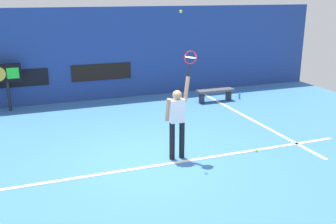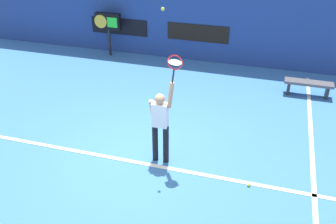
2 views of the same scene
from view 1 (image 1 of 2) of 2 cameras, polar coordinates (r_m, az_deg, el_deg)
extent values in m
plane|color=#3870B2|center=(9.52, -2.13, -6.85)|extent=(18.00, 18.00, 0.00)
cube|color=navy|center=(14.78, -9.80, 8.27)|extent=(18.00, 0.20, 3.36)
cube|color=black|center=(14.77, -9.58, 5.74)|extent=(2.20, 0.03, 0.60)
cube|color=black|center=(14.52, -21.29, 4.52)|extent=(2.20, 0.03, 0.60)
cube|color=white|center=(9.19, -1.36, -7.73)|extent=(10.00, 0.10, 0.01)
cube|color=white|center=(12.80, 11.59, -0.86)|extent=(0.10, 7.00, 0.01)
cylinder|color=black|center=(9.36, 0.60, -4.23)|extent=(0.13, 0.13, 0.92)
cylinder|color=black|center=(9.44, 2.02, -4.04)|extent=(0.13, 0.13, 0.92)
cube|color=white|center=(9.16, 1.32, 0.16)|extent=(0.34, 0.20, 0.55)
sphere|color=tan|center=(9.06, 1.33, 2.49)|extent=(0.22, 0.22, 0.22)
cylinder|color=tan|center=(9.12, 2.71, 3.33)|extent=(0.16, 0.09, 0.59)
cylinder|color=tan|center=(9.15, -0.03, 0.31)|extent=(0.09, 0.23, 0.58)
cylinder|color=black|center=(9.04, 3.04, 6.05)|extent=(0.07, 0.03, 0.30)
torus|color=red|center=(9.01, 3.28, 7.90)|extent=(0.35, 0.02, 0.35)
cylinder|color=silver|center=(9.01, 3.28, 7.90)|extent=(0.27, 0.27, 0.04)
sphere|color=#CCE033|center=(8.82, 1.87, 14.36)|extent=(0.07, 0.07, 0.07)
cylinder|color=black|center=(14.25, -22.05, 2.10)|extent=(0.10, 0.10, 1.00)
cube|color=black|center=(14.09, -22.41, 5.24)|extent=(0.95, 0.18, 0.60)
cube|color=#26D833|center=(13.98, -21.56, 5.26)|extent=(0.38, 0.02, 0.36)
cube|color=#4C4C51|center=(14.50, 6.88, 3.11)|extent=(1.40, 0.36, 0.08)
cube|color=#262628|center=(14.31, 4.89, 2.06)|extent=(0.08, 0.32, 0.37)
cube|color=#262628|center=(14.81, 8.75, 2.42)|extent=(0.08, 0.32, 0.37)
cylinder|color=#338CD8|center=(15.06, 10.32, 2.33)|extent=(0.07, 0.07, 0.24)
sphere|color=#CCE033|center=(10.17, 12.70, -5.47)|extent=(0.07, 0.07, 0.07)
camera|label=2|loc=(5.81, 58.29, 23.54)|focal=40.38mm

